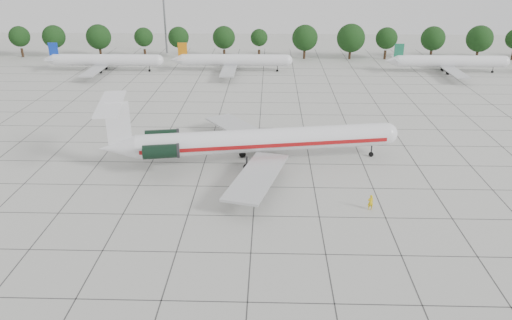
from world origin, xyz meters
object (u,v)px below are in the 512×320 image
(bg_airliner_b, at_px, (105,60))
(bg_airliner_c, at_px, (234,60))
(floodlight_mast, at_px, (164,5))
(main_airliner, at_px, (249,141))
(bg_airliner_d, at_px, (450,62))
(ground_crew, at_px, (371,202))

(bg_airliner_b, xyz_separation_m, bg_airliner_c, (33.46, 0.99, 0.00))
(bg_airliner_b, distance_m, floodlight_mast, 29.43)
(bg_airliner_b, bearing_deg, main_airliner, -56.05)
(bg_airliner_c, height_order, floodlight_mast, floodlight_mast)
(main_airliner, height_order, bg_airliner_b, main_airliner)
(main_airliner, relative_size, bg_airliner_d, 1.57)
(ground_crew, bearing_deg, bg_airliner_d, -121.98)
(bg_airliner_b, bearing_deg, bg_airliner_c, 1.70)
(ground_crew, xyz_separation_m, floodlight_mast, (-44.47, 97.90, 13.28))
(bg_airliner_d, bearing_deg, ground_crew, -114.29)
(main_airliner, xyz_separation_m, bg_airliner_d, (49.24, 60.51, -0.79))
(bg_airliner_c, bearing_deg, ground_crew, -73.33)
(ground_crew, relative_size, bg_airliner_d, 0.07)
(ground_crew, distance_m, bg_airliner_d, 81.55)
(bg_airliner_b, distance_m, bg_airliner_d, 89.22)
(ground_crew, relative_size, bg_airliner_b, 0.07)
(ground_crew, bearing_deg, main_airliner, -49.01)
(bg_airliner_c, height_order, bg_airliner_d, same)
(ground_crew, xyz_separation_m, bg_airliner_c, (-22.20, 74.17, 1.91))
(ground_crew, height_order, bg_airliner_c, bg_airliner_c)
(main_airliner, distance_m, bg_airliner_b, 71.58)
(bg_airliner_b, bearing_deg, floodlight_mast, 65.65)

